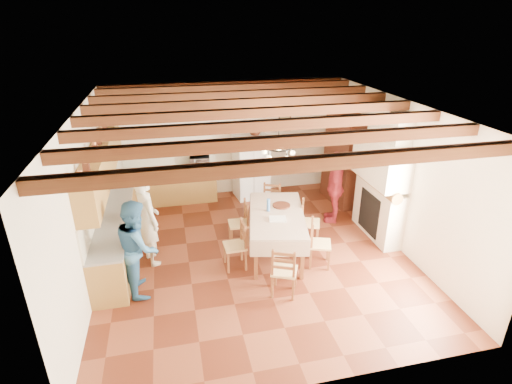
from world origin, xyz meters
TOP-DOWN VIEW (x-y plane):
  - floor at (0.00, 0.00)m, footprint 6.00×6.50m
  - ceiling at (0.00, 0.00)m, footprint 6.00×6.50m
  - wall_back at (0.00, 3.26)m, footprint 6.00×0.02m
  - wall_front at (0.00, -3.26)m, footprint 6.00×0.02m
  - wall_left at (-3.01, 0.00)m, footprint 0.02×6.50m
  - wall_right at (3.01, 0.00)m, footprint 0.02×6.50m
  - ceiling_beams at (0.00, 0.00)m, footprint 6.00×6.30m
  - lower_cabinets_left at (-2.70, 1.05)m, footprint 0.60×4.30m
  - lower_cabinets_back at (-1.55, 2.95)m, footprint 2.30×0.60m
  - countertop_left at (-2.70, 1.05)m, footprint 0.62×4.30m
  - countertop_back at (-1.55, 2.95)m, footprint 2.34×0.62m
  - backsplash_left at (-2.98, 1.05)m, footprint 0.03×4.30m
  - backsplash_back at (-1.55, 3.23)m, footprint 2.30×0.03m
  - upper_cabinets at (-2.83, 1.05)m, footprint 0.35×4.20m
  - fireplace at (2.72, 0.20)m, footprint 0.56×1.60m
  - wall_picture at (1.55, 3.23)m, footprint 0.34×0.03m
  - refrigerator at (0.55, 2.86)m, footprint 0.92×0.79m
  - hutch at (2.75, 2.01)m, footprint 0.66×1.34m
  - dining_table at (0.45, -0.02)m, footprint 1.46×2.22m
  - chandelier at (0.45, -0.02)m, footprint 0.47×0.47m
  - chair_left_near at (-0.46, -0.34)m, footprint 0.42×0.44m
  - chair_left_far at (-0.23, 0.51)m, footprint 0.41×0.43m
  - chair_right_near at (1.15, -0.64)m, footprint 0.52×0.53m
  - chair_right_far at (1.25, 0.21)m, footprint 0.53×0.54m
  - chair_end_near at (0.23, -1.33)m, footprint 0.55×0.54m
  - chair_end_far at (0.65, 1.19)m, footprint 0.55×0.54m
  - person_man at (-2.03, 0.21)m, footprint 0.66×0.78m
  - person_woman_blue at (-2.18, -0.65)m, footprint 0.74×0.91m
  - person_woman_red at (2.14, 1.05)m, footprint 0.79×1.08m
  - microwave at (-0.78, 2.95)m, footprint 0.52×0.38m
  - fridge_vase at (0.65, 2.86)m, footprint 0.36×0.36m

SIDE VIEW (x-z plane):
  - floor at x=0.00m, z-range -0.02..0.00m
  - lower_cabinets_left at x=-2.70m, z-range 0.00..0.86m
  - lower_cabinets_back at x=-1.55m, z-range 0.00..0.86m
  - chair_left_near at x=-0.46m, z-range 0.00..0.96m
  - chair_left_far at x=-0.23m, z-range 0.00..0.96m
  - chair_right_near at x=1.15m, z-range 0.00..0.96m
  - chair_right_far at x=1.25m, z-range 0.00..0.96m
  - chair_end_near at x=0.23m, z-range 0.00..0.96m
  - chair_end_far at x=0.65m, z-range 0.00..0.96m
  - dining_table at x=0.45m, z-range 0.36..1.25m
  - refrigerator at x=0.55m, z-range 0.00..1.68m
  - person_woman_red at x=2.14m, z-range 0.00..1.70m
  - person_woman_blue at x=-2.18m, z-range 0.00..1.72m
  - countertop_left at x=-2.70m, z-range 0.86..0.90m
  - countertop_back at x=-1.55m, z-range 0.86..0.90m
  - person_man at x=-2.03m, z-range 0.00..1.84m
  - microwave at x=-0.78m, z-range 0.90..1.18m
  - hutch at x=2.75m, z-range 0.00..2.34m
  - backsplash_left at x=-2.98m, z-range 0.90..1.50m
  - backsplash_back at x=-1.55m, z-range 0.90..1.50m
  - fireplace at x=2.72m, z-range 0.00..2.80m
  - wall_back at x=0.00m, z-range 0.00..3.00m
  - wall_front at x=0.00m, z-range 0.00..3.00m
  - wall_left at x=-3.01m, z-range 0.00..3.00m
  - wall_right at x=3.01m, z-range 0.00..3.00m
  - fridge_vase at x=0.65m, z-range 1.68..2.01m
  - upper_cabinets at x=-2.83m, z-range 1.50..2.20m
  - wall_picture at x=1.55m, z-range 1.64..2.06m
  - chandelier at x=0.45m, z-range 2.23..2.27m
  - ceiling_beams at x=0.00m, z-range 2.83..2.99m
  - ceiling at x=0.00m, z-range 3.00..3.02m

